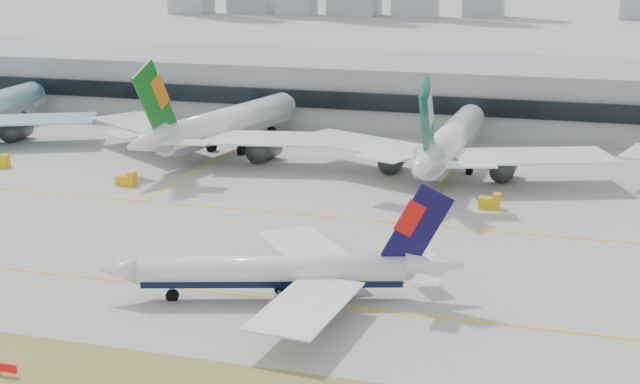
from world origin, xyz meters
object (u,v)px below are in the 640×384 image
(taxiing_airliner, at_px, (286,272))
(widebody_cathay, at_px, (450,143))
(widebody_eva, at_px, (223,126))
(terminal, at_px, (429,92))

(taxiing_airliner, xyz_separation_m, widebody_cathay, (9.87, 68.72, 2.32))
(taxiing_airliner, height_order, widebody_cathay, widebody_cathay)
(widebody_eva, xyz_separation_m, terminal, (35.07, 47.49, 1.51))
(widebody_eva, bearing_deg, widebody_cathay, -82.70)
(taxiing_airliner, height_order, widebody_eva, widebody_eva)
(widebody_cathay, xyz_separation_m, terminal, (-12.55, 51.05, 1.57))
(widebody_cathay, bearing_deg, taxiing_airliner, 174.12)
(widebody_eva, relative_size, widebody_cathay, 0.99)
(taxiing_airliner, bearing_deg, widebody_cathay, -115.05)
(taxiing_airliner, relative_size, terminal, 0.16)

